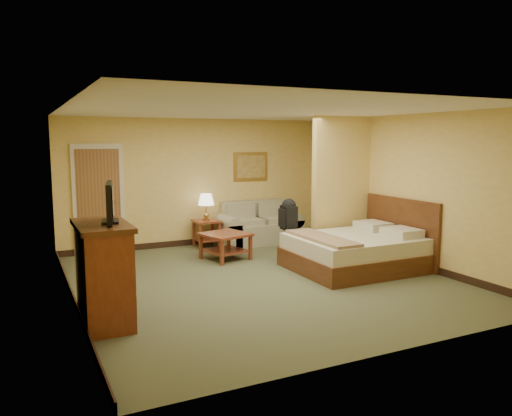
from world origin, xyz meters
TOP-DOWN VIEW (x-y plane):
  - floor at (0.00, 0.00)m, footprint 6.00×6.00m
  - ceiling at (0.00, 0.00)m, footprint 6.00×6.00m
  - back_wall at (0.00, 3.00)m, footprint 5.50×0.02m
  - left_wall at (-2.75, 0.00)m, footprint 0.02×6.00m
  - right_wall at (2.75, 0.00)m, footprint 0.02×6.00m
  - partition at (2.15, 0.93)m, footprint 1.20×0.15m
  - door at (-1.95, 2.96)m, footprint 0.94×0.16m
  - baseboard at (0.00, 2.99)m, footprint 5.50×0.02m
  - loveseat at (1.24, 2.57)m, footprint 1.75×0.81m
  - side_table at (0.09, 2.65)m, footprint 0.50×0.50m
  - table_lamp at (0.09, 2.65)m, footprint 0.33×0.33m
  - coffee_table at (0.03, 1.50)m, footprint 0.92×0.92m
  - wall_picture at (1.24, 2.97)m, footprint 0.80×0.04m
  - dresser at (-2.48, -0.85)m, footprint 0.59×1.13m
  - tv at (-2.38, -0.85)m, footprint 0.25×0.76m
  - bed at (1.82, -0.10)m, footprint 2.11×1.79m
  - backpack at (1.02, 0.91)m, footprint 0.26×0.34m

SIDE VIEW (x-z plane):
  - floor at x=0.00m, z-range 0.00..0.00m
  - baseboard at x=0.00m, z-range 0.00..0.12m
  - loveseat at x=1.24m, z-range -0.15..0.73m
  - bed at x=1.82m, z-range -0.26..0.89m
  - coffee_table at x=0.03m, z-range 0.11..0.59m
  - side_table at x=0.09m, z-range 0.09..0.64m
  - dresser at x=-2.48m, z-range 0.01..1.21m
  - backpack at x=1.02m, z-range 0.58..1.14m
  - table_lamp at x=0.09m, z-range 0.69..1.23m
  - door at x=-1.95m, z-range -0.02..2.08m
  - back_wall at x=0.00m, z-range 0.00..2.60m
  - left_wall at x=-2.75m, z-range 0.00..2.60m
  - right_wall at x=2.75m, z-range 0.00..2.60m
  - partition at x=2.15m, z-range 0.00..2.60m
  - tv at x=-2.38m, z-range 1.19..1.66m
  - wall_picture at x=1.24m, z-range 1.29..1.91m
  - ceiling at x=0.00m, z-range 2.60..2.60m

